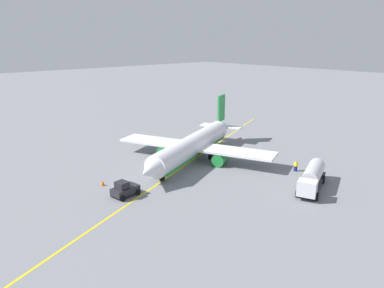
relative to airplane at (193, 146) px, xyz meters
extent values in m
plane|color=slate|center=(0.48, 0.20, -2.58)|extent=(400.00, 400.00, 0.00)
cylinder|color=white|center=(0.48, 0.20, 0.17)|extent=(24.24, 12.66, 3.51)
cube|color=#238C3D|center=(0.48, 0.20, -0.79)|extent=(22.73, 11.55, 0.98)
cone|color=white|center=(13.21, 5.43, 0.17)|extent=(4.46, 4.42, 3.37)
cone|color=white|center=(-12.88, -5.29, 0.52)|extent=(5.59, 4.59, 2.98)
cube|color=#238C3D|center=(-12.25, -5.03, 4.33)|extent=(3.10, 1.55, 5.20)
cube|color=white|center=(-12.25, -5.03, 0.57)|extent=(5.41, 8.68, 0.24)
cube|color=white|center=(-0.44, -0.18, -0.26)|extent=(15.09, 27.74, 0.36)
cylinder|color=#238C3D|center=(-1.68, 4.93, -1.51)|extent=(3.76, 3.16, 2.10)
cylinder|color=#238C3D|center=(2.27, -4.69, -1.51)|extent=(3.76, 3.16, 2.10)
cylinder|color=#4C4C51|center=(10.03, 4.12, -1.45)|extent=(0.24, 0.24, 1.15)
cylinder|color=black|center=(10.03, 4.12, -2.03)|extent=(1.17, 0.79, 1.10)
cylinder|color=#4C4C51|center=(-2.36, 1.84, -1.45)|extent=(0.24, 0.24, 1.15)
cylinder|color=black|center=(-2.36, 1.84, -2.03)|extent=(1.17, 0.79, 1.10)
cylinder|color=#4C4C51|center=(-0.38, -2.97, -1.45)|extent=(0.24, 0.24, 1.15)
cylinder|color=black|center=(-0.38, -2.97, -2.03)|extent=(1.17, 0.79, 1.10)
cube|color=#2D2D33|center=(-4.08, 20.30, -1.88)|extent=(10.14, 5.95, 0.30)
cube|color=silver|center=(0.16, 21.96, -0.93)|extent=(2.74, 2.96, 2.00)
cube|color=black|center=(1.00, 22.29, -0.53)|extent=(0.88, 1.92, 0.90)
cylinder|color=silver|center=(-4.64, 20.08, -0.58)|extent=(7.46, 4.74, 2.30)
cylinder|color=black|center=(-0.67, 22.98, -2.03)|extent=(1.15, 0.73, 1.10)
cylinder|color=black|center=(0.25, 20.66, -2.03)|extent=(1.15, 0.73, 1.10)
cylinder|color=black|center=(-6.85, 20.56, -2.03)|extent=(1.15, 0.73, 1.10)
cylinder|color=black|center=(-5.94, 18.23, -2.03)|extent=(1.15, 0.73, 1.10)
cube|color=#232328|center=(16.95, 5.06, -1.73)|extent=(3.82, 2.44, 0.90)
cube|color=black|center=(17.45, 5.12, -0.83)|extent=(1.59, 1.76, 0.90)
cylinder|color=black|center=(15.79, 3.90, -2.18)|extent=(0.83, 0.40, 0.80)
cylinder|color=black|center=(15.54, 5.89, -2.18)|extent=(0.83, 0.40, 0.80)
cylinder|color=black|center=(18.37, 4.23, -2.18)|extent=(0.83, 0.40, 0.80)
cylinder|color=black|center=(18.12, 6.21, -2.18)|extent=(0.83, 0.40, 0.80)
cube|color=navy|center=(-8.20, 15.06, -2.15)|extent=(0.37, 0.48, 0.85)
cube|color=yellow|center=(-8.20, 15.06, -1.43)|extent=(0.42, 0.56, 0.60)
sphere|color=tan|center=(-8.20, 15.06, -0.99)|extent=(0.24, 0.24, 0.24)
cone|color=#F2590F|center=(17.39, -0.26, -2.21)|extent=(0.66, 0.66, 0.73)
cube|color=yellow|center=(0.48, 0.20, -2.57)|extent=(71.35, 29.55, 0.01)
camera|label=1|loc=(40.70, 44.25, 17.65)|focal=34.17mm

